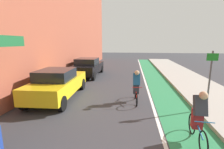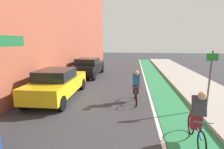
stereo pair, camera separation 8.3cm
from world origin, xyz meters
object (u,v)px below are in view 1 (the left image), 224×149
at_px(cyclist_mid, 199,117).
at_px(street_sign_post, 210,74).
at_px(parked_sedan_black, 88,67).
at_px(parked_sedan_yellow_cab, 58,83).
at_px(cyclist_trailing, 136,85).

bearing_deg(cyclist_mid, street_sign_post, 62.28).
relative_size(parked_sedan_black, cyclist_mid, 2.62).
relative_size(parked_sedan_yellow_cab, cyclist_mid, 2.59).
relative_size(parked_sedan_yellow_cab, street_sign_post, 1.85).
bearing_deg(parked_sedan_black, parked_sedan_yellow_cab, -89.98).
height_order(parked_sedan_black, cyclist_mid, cyclist_mid).
bearing_deg(cyclist_trailing, parked_sedan_black, 124.26).
height_order(cyclist_mid, street_sign_post, street_sign_post).
bearing_deg(cyclist_trailing, parked_sedan_yellow_cab, 178.67).
distance_m(parked_sedan_yellow_cab, parked_sedan_black, 5.78).
xyz_separation_m(parked_sedan_black, cyclist_mid, (5.67, -8.97, 0.02)).
bearing_deg(parked_sedan_black, cyclist_trailing, -55.74).
bearing_deg(street_sign_post, cyclist_trailing, 169.52).
relative_size(parked_sedan_black, cyclist_trailing, 2.66).
xyz_separation_m(parked_sedan_black, cyclist_trailing, (4.00, -5.87, 0.06)).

